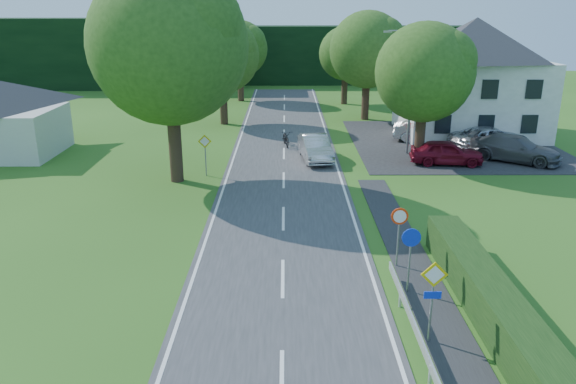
{
  "coord_description": "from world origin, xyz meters",
  "views": [
    {
      "loc": [
        0.1,
        -6.26,
        9.4
      ],
      "look_at": [
        0.21,
        16.2,
        1.92
      ],
      "focal_mm": 35.0,
      "sensor_mm": 36.0,
      "label": 1
    }
  ],
  "objects_px": {
    "moving_car": "(315,148)",
    "parasol": "(409,134)",
    "motorcycle": "(286,138)",
    "parked_car_silver_a": "(427,130)",
    "parked_car_grey": "(515,148)",
    "parked_car_silver_b": "(490,138)",
    "parked_car_red": "(446,152)",
    "streetlight": "(409,86)"
  },
  "relations": [
    {
      "from": "moving_car",
      "to": "parasol",
      "type": "xyz_separation_m",
      "value": [
        6.73,
        3.59,
        0.07
      ]
    },
    {
      "from": "motorcycle",
      "to": "parked_car_silver_a",
      "type": "bearing_deg",
      "value": -1.23
    },
    {
      "from": "motorcycle",
      "to": "parked_car_grey",
      "type": "distance_m",
      "value": 15.0
    },
    {
      "from": "parked_car_silver_b",
      "to": "moving_car",
      "type": "bearing_deg",
      "value": 81.63
    },
    {
      "from": "motorcycle",
      "to": "parked_car_grey",
      "type": "xyz_separation_m",
      "value": [
        14.42,
        -4.12,
        0.25
      ]
    },
    {
      "from": "parked_car_grey",
      "to": "parked_car_silver_b",
      "type": "relative_size",
      "value": 0.99
    },
    {
      "from": "moving_car",
      "to": "parked_car_silver_b",
      "type": "bearing_deg",
      "value": 5.49
    },
    {
      "from": "parked_car_silver_a",
      "to": "parked_car_silver_b",
      "type": "distance_m",
      "value": 4.38
    },
    {
      "from": "moving_car",
      "to": "motorcycle",
      "type": "distance_m",
      "value": 4.21
    },
    {
      "from": "parasol",
      "to": "parked_car_grey",
      "type": "bearing_deg",
      "value": -34.1
    },
    {
      "from": "motorcycle",
      "to": "parked_car_grey",
      "type": "relative_size",
      "value": 0.38
    },
    {
      "from": "moving_car",
      "to": "motorcycle",
      "type": "height_order",
      "value": "moving_car"
    },
    {
      "from": "motorcycle",
      "to": "parasol",
      "type": "relative_size",
      "value": 1.12
    },
    {
      "from": "parked_car_red",
      "to": "parked_car_silver_a",
      "type": "distance_m",
      "value": 6.18
    },
    {
      "from": "streetlight",
      "to": "parked_car_grey",
      "type": "bearing_deg",
      "value": -16.77
    },
    {
      "from": "motorcycle",
      "to": "parked_car_silver_a",
      "type": "distance_m",
      "value": 10.31
    },
    {
      "from": "streetlight",
      "to": "moving_car",
      "type": "xyz_separation_m",
      "value": [
        -6.06,
        -1.6,
        -3.65
      ]
    },
    {
      "from": "parked_car_silver_b",
      "to": "parked_car_grey",
      "type": "bearing_deg",
      "value": 168.73
    },
    {
      "from": "parked_car_silver_a",
      "to": "parasol",
      "type": "height_order",
      "value": "parasol"
    },
    {
      "from": "motorcycle",
      "to": "parked_car_red",
      "type": "relative_size",
      "value": 0.48
    },
    {
      "from": "moving_car",
      "to": "parked_car_silver_a",
      "type": "height_order",
      "value": "parked_car_silver_a"
    },
    {
      "from": "motorcycle",
      "to": "parked_car_silver_b",
      "type": "bearing_deg",
      "value": -12.97
    },
    {
      "from": "motorcycle",
      "to": "parked_car_silver_a",
      "type": "xyz_separation_m",
      "value": [
        10.23,
        1.31,
        0.24
      ]
    },
    {
      "from": "streetlight",
      "to": "parked_car_grey",
      "type": "distance_m",
      "value": 7.69
    },
    {
      "from": "parked_car_red",
      "to": "parked_car_silver_b",
      "type": "height_order",
      "value": "parked_car_silver_b"
    },
    {
      "from": "streetlight",
      "to": "motorcycle",
      "type": "distance_m",
      "value": 9.08
    },
    {
      "from": "parked_car_red",
      "to": "moving_car",
      "type": "bearing_deg",
      "value": 88.27
    },
    {
      "from": "parked_car_grey",
      "to": "parasol",
      "type": "xyz_separation_m",
      "value": [
        -5.82,
        3.94,
        0.05
      ]
    },
    {
      "from": "moving_car",
      "to": "parked_car_silver_a",
      "type": "bearing_deg",
      "value": 24.17
    },
    {
      "from": "parked_car_silver_a",
      "to": "parked_car_silver_b",
      "type": "height_order",
      "value": "parked_car_silver_a"
    },
    {
      "from": "moving_car",
      "to": "parked_car_silver_a",
      "type": "relative_size",
      "value": 0.97
    },
    {
      "from": "moving_car",
      "to": "parked_car_silver_b",
      "type": "distance_m",
      "value": 12.34
    },
    {
      "from": "parked_car_silver_b",
      "to": "parked_car_red",
      "type": "bearing_deg",
      "value": 112.54
    },
    {
      "from": "streetlight",
      "to": "motorcycle",
      "type": "height_order",
      "value": "streetlight"
    },
    {
      "from": "streetlight",
      "to": "parked_car_red",
      "type": "distance_m",
      "value": 4.97
    },
    {
      "from": "streetlight",
      "to": "motorcycle",
      "type": "relative_size",
      "value": 3.77
    },
    {
      "from": "parked_car_red",
      "to": "parasol",
      "type": "xyz_separation_m",
      "value": [
        -1.32,
        4.68,
        0.1
      ]
    },
    {
      "from": "parked_car_silver_a",
      "to": "parasol",
      "type": "bearing_deg",
      "value": 145.38
    },
    {
      "from": "motorcycle",
      "to": "parked_car_silver_a",
      "type": "relative_size",
      "value": 0.44
    },
    {
      "from": "parasol",
      "to": "motorcycle",
      "type": "bearing_deg",
      "value": 178.83
    },
    {
      "from": "motorcycle",
      "to": "parasol",
      "type": "distance_m",
      "value": 8.61
    },
    {
      "from": "parasol",
      "to": "parked_car_silver_b",
      "type": "bearing_deg",
      "value": -9.6
    }
  ]
}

